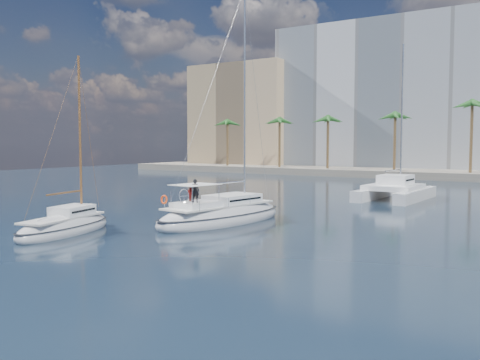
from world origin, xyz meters
The scene contains 10 objects.
ground centered at (0.00, 0.00, 0.00)m, with size 160.00×160.00×0.00m, color black.
quay centered at (0.00, 61.00, 0.60)m, with size 120.00×14.00×1.20m, color gray.
building_modern centered at (-12.00, 73.00, 14.00)m, with size 42.00×16.00×28.00m, color silver.
building_tan_left centered at (-42.00, 69.00, 11.00)m, with size 22.00×14.00×22.00m, color tan.
palm_left centered at (-34.00, 57.00, 10.28)m, with size 3.60×3.60×12.30m.
palm_centre centered at (0.00, 57.00, 10.28)m, with size 3.60×3.60×12.30m.
main_sloop centered at (-2.06, 2.53, 0.54)m, with size 5.43×12.52×17.98m.
small_sloop centered at (-7.84, -6.58, 0.43)m, with size 4.48×8.82×12.12m.
catamaran centered at (3.65, 24.74, 1.11)m, with size 5.53×10.78×15.75m.
seagull centered at (-3.88, 6.22, 1.04)m, with size 1.04×0.45×0.19m.
Camera 1 is at (19.92, -28.66, 5.83)m, focal length 40.00 mm.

